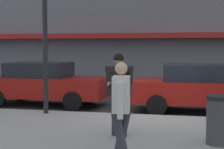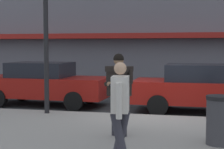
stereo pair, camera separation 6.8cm
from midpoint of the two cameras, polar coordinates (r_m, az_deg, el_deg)
ground_plane at (r=11.12m, az=6.14°, el=-6.62°), size 80.00×80.00×0.00m
sidewalk at (r=8.26m, az=10.90°, el=-9.98°), size 32.00×5.30×0.14m
curb_paint_line at (r=11.10m, az=11.34°, el=-6.68°), size 28.00×0.12×0.01m
parked_sedan_near at (r=13.58m, az=-10.58°, el=-1.33°), size 4.55×2.03×1.54m
parked_sedan_mid at (r=12.19m, az=13.47°, el=-2.00°), size 4.51×1.94×1.54m
man_texting_on_phone at (r=8.13m, az=0.84°, el=-1.68°), size 0.63×0.64×1.81m
pedestrian_in_light_coat at (r=6.26m, az=1.09°, el=-4.77°), size 0.36×0.60×1.70m
street_lamp_post at (r=11.12m, az=-10.39°, el=9.59°), size 0.36×0.36×4.88m
trash_bin at (r=7.81m, az=15.84°, el=-6.66°), size 0.55×0.55×0.98m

